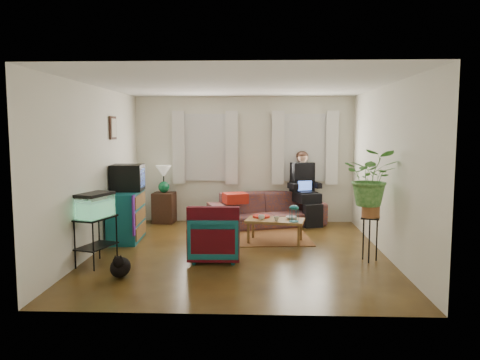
{
  "coord_description": "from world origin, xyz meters",
  "views": [
    {
      "loc": [
        0.3,
        -7.2,
        1.92
      ],
      "look_at": [
        0.0,
        0.4,
        1.1
      ],
      "focal_mm": 35.0,
      "sensor_mm": 36.0,
      "label": 1
    }
  ],
  "objects_px": {
    "sofa": "(267,204)",
    "armchair": "(215,235)",
    "coffee_table": "(275,231)",
    "plant_stand": "(370,239)",
    "side_table": "(164,208)",
    "aquarium_stand": "(96,241)",
    "dresser": "(126,216)"
  },
  "relations": [
    {
      "from": "side_table",
      "to": "armchair",
      "type": "height_order",
      "value": "armchair"
    },
    {
      "from": "sofa",
      "to": "side_table",
      "type": "relative_size",
      "value": 3.63
    },
    {
      "from": "side_table",
      "to": "coffee_table",
      "type": "relative_size",
      "value": 0.64
    },
    {
      "from": "aquarium_stand",
      "to": "armchair",
      "type": "xyz_separation_m",
      "value": [
        1.66,
        0.36,
        0.03
      ]
    },
    {
      "from": "sofa",
      "to": "side_table",
      "type": "height_order",
      "value": "sofa"
    },
    {
      "from": "dresser",
      "to": "aquarium_stand",
      "type": "xyz_separation_m",
      "value": [
        -0.01,
        -1.48,
        -0.09
      ]
    },
    {
      "from": "armchair",
      "to": "plant_stand",
      "type": "distance_m",
      "value": 2.27
    },
    {
      "from": "coffee_table",
      "to": "side_table",
      "type": "bearing_deg",
      "value": 154.25
    },
    {
      "from": "sofa",
      "to": "coffee_table",
      "type": "distance_m",
      "value": 1.42
    },
    {
      "from": "aquarium_stand",
      "to": "plant_stand",
      "type": "distance_m",
      "value": 3.95
    },
    {
      "from": "armchair",
      "to": "coffee_table",
      "type": "bearing_deg",
      "value": -132.06
    },
    {
      "from": "armchair",
      "to": "coffee_table",
      "type": "distance_m",
      "value": 1.42
    },
    {
      "from": "sofa",
      "to": "aquarium_stand",
      "type": "bearing_deg",
      "value": -150.7
    },
    {
      "from": "dresser",
      "to": "armchair",
      "type": "bearing_deg",
      "value": -37.45
    },
    {
      "from": "sofa",
      "to": "aquarium_stand",
      "type": "relative_size",
      "value": 3.31
    },
    {
      "from": "sofa",
      "to": "coffee_table",
      "type": "height_order",
      "value": "sofa"
    },
    {
      "from": "sofa",
      "to": "armchair",
      "type": "bearing_deg",
      "value": -127.74
    },
    {
      "from": "side_table",
      "to": "sofa",
      "type": "bearing_deg",
      "value": -6.75
    },
    {
      "from": "dresser",
      "to": "plant_stand",
      "type": "xyz_separation_m",
      "value": [
        3.92,
        -1.14,
        -0.1
      ]
    },
    {
      "from": "armchair",
      "to": "plant_stand",
      "type": "height_order",
      "value": "armchair"
    },
    {
      "from": "coffee_table",
      "to": "plant_stand",
      "type": "relative_size",
      "value": 1.48
    },
    {
      "from": "aquarium_stand",
      "to": "plant_stand",
      "type": "xyz_separation_m",
      "value": [
        3.93,
        0.34,
        -0.02
      ]
    },
    {
      "from": "aquarium_stand",
      "to": "armchair",
      "type": "bearing_deg",
      "value": 29.84
    },
    {
      "from": "sofa",
      "to": "armchair",
      "type": "xyz_separation_m",
      "value": [
        -0.81,
        -2.46,
        -0.07
      ]
    },
    {
      "from": "aquarium_stand",
      "to": "plant_stand",
      "type": "relative_size",
      "value": 1.05
    },
    {
      "from": "sofa",
      "to": "plant_stand",
      "type": "bearing_deg",
      "value": -79.04
    },
    {
      "from": "sofa",
      "to": "aquarium_stand",
      "type": "xyz_separation_m",
      "value": [
        -2.47,
        -2.82,
        -0.1
      ]
    },
    {
      "from": "side_table",
      "to": "aquarium_stand",
      "type": "bearing_deg",
      "value": -96.5
    },
    {
      "from": "aquarium_stand",
      "to": "dresser",
      "type": "bearing_deg",
      "value": 107.2
    },
    {
      "from": "coffee_table",
      "to": "plant_stand",
      "type": "bearing_deg",
      "value": -28.41
    },
    {
      "from": "side_table",
      "to": "plant_stand",
      "type": "height_order",
      "value": "plant_stand"
    },
    {
      "from": "aquarium_stand",
      "to": "armchair",
      "type": "distance_m",
      "value": 1.7
    }
  ]
}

